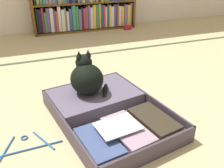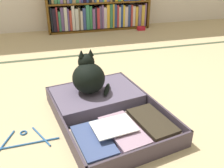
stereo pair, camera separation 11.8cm
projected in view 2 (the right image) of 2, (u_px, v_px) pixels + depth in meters
name	position (u px, v px, depth m)	size (l,w,h in m)	color
ground_plane	(123.00, 130.00, 1.44)	(10.00, 10.00, 0.00)	tan
tatami_border	(85.00, 55.00, 2.55)	(4.80, 0.05, 0.00)	#3A4730
bookshelf	(99.00, 3.00, 3.31)	(1.40, 0.23, 0.75)	brown
open_suitcase	(106.00, 110.00, 1.55)	(0.72, 0.91, 0.10)	#3E3440
black_cat	(88.00, 77.00, 1.60)	(0.27, 0.24, 0.28)	black
clothes_hanger	(23.00, 140.00, 1.35)	(0.38, 0.20, 0.01)	#285B94
small_red_pouch	(141.00, 28.00, 3.43)	(0.10, 0.07, 0.05)	red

